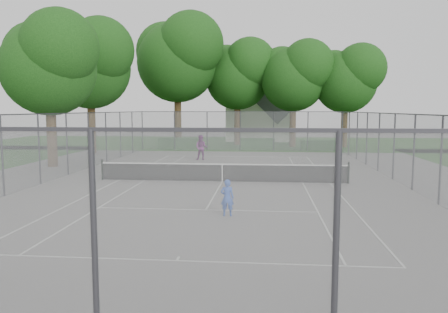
# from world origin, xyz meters

# --- Properties ---
(ground) EXTENTS (120.00, 120.00, 0.00)m
(ground) POSITION_xyz_m (0.00, 0.00, 0.00)
(ground) COLOR #64615F
(ground) RESTS_ON ground
(grass_far) EXTENTS (60.00, 20.00, 0.00)m
(grass_far) POSITION_xyz_m (0.00, 26.00, 0.00)
(grass_far) COLOR #1B4413
(grass_far) RESTS_ON ground
(court_markings) EXTENTS (11.03, 23.83, 0.01)m
(court_markings) POSITION_xyz_m (0.00, 0.00, 0.01)
(court_markings) COLOR beige
(court_markings) RESTS_ON ground
(tennis_net) EXTENTS (12.87, 0.10, 1.10)m
(tennis_net) POSITION_xyz_m (0.00, 0.00, 0.51)
(tennis_net) COLOR black
(tennis_net) RESTS_ON ground
(perimeter_fence) EXTENTS (18.08, 34.08, 3.52)m
(perimeter_fence) POSITION_xyz_m (0.00, 0.00, 1.81)
(perimeter_fence) COLOR #38383D
(perimeter_fence) RESTS_ON ground
(tree_far_left) EXTENTS (9.09, 8.30, 13.06)m
(tree_far_left) POSITION_xyz_m (-6.38, 21.06, 8.98)
(tree_far_left) COLOR #3E2A16
(tree_far_left) RESTS_ON ground
(tree_far_midleft) EXTENTS (7.58, 6.92, 10.90)m
(tree_far_midleft) POSITION_xyz_m (-0.55, 23.24, 7.49)
(tree_far_midleft) COLOR #3E2A16
(tree_far_midleft) RESTS_ON ground
(tree_far_midright) EXTENTS (7.23, 6.60, 10.39)m
(tree_far_midright) POSITION_xyz_m (5.05, 21.39, 7.14)
(tree_far_midright) COLOR #3E2A16
(tree_far_midright) RESTS_ON ground
(tree_far_right) EXTENTS (6.92, 6.32, 9.95)m
(tree_far_right) POSITION_xyz_m (10.06, 21.50, 6.84)
(tree_far_right) COLOR #3E2A16
(tree_far_right) RESTS_ON ground
(tree_side_back) EXTENTS (7.78, 7.10, 11.18)m
(tree_side_back) POSITION_xyz_m (-12.36, 13.67, 7.68)
(tree_side_back) COLOR #3E2A16
(tree_side_back) RESTS_ON ground
(tree_side_front) EXTENTS (6.87, 6.28, 9.88)m
(tree_side_front) POSITION_xyz_m (-11.50, 4.86, 6.79)
(tree_side_front) COLOR #3E2A16
(tree_side_front) RESTS_ON ground
(hedge_left) EXTENTS (4.05, 1.21, 1.01)m
(hedge_left) POSITION_xyz_m (-5.73, 18.38, 0.51)
(hedge_left) COLOR #1A4A17
(hedge_left) RESTS_ON ground
(hedge_mid) EXTENTS (3.19, 0.91, 1.00)m
(hedge_mid) POSITION_xyz_m (1.53, 18.81, 0.50)
(hedge_mid) COLOR #1A4A17
(hedge_mid) RESTS_ON ground
(hedge_right) EXTENTS (3.04, 1.11, 0.91)m
(hedge_right) POSITION_xyz_m (7.01, 17.99, 0.46)
(hedge_right) COLOR #1A4A17
(hedge_right) RESTS_ON ground
(house) EXTENTS (7.82, 6.06, 9.73)m
(house) POSITION_xyz_m (1.69, 30.08, 3.92)
(house) COLOR white
(house) RESTS_ON ground
(girl_player) EXTENTS (0.47, 0.31, 1.30)m
(girl_player) POSITION_xyz_m (0.86, -7.19, 0.65)
(girl_player) COLOR blue
(girl_player) RESTS_ON ground
(woman_player) EXTENTS (0.98, 0.81, 1.84)m
(woman_player) POSITION_xyz_m (-2.44, 9.38, 0.92)
(woman_player) COLOR #6A2365
(woman_player) RESTS_ON ground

